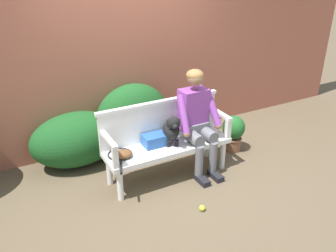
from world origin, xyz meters
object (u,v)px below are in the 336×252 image
object	(u,v)px
tennis_racket	(120,155)
baseball_glove	(123,154)
garden_bench	(168,149)
dog_on_bench	(172,129)
sports_bag	(155,140)
potted_plant	(233,132)
person_seated	(197,118)
tennis_ball	(202,208)

from	to	relation	value
tennis_racket	baseball_glove	size ratio (longest dim) A/B	2.64
garden_bench	dog_on_bench	xyz separation A→B (m)	(0.04, -0.01, 0.27)
dog_on_bench	baseball_glove	size ratio (longest dim) A/B	1.85
baseball_glove	sports_bag	size ratio (longest dim) A/B	0.79
potted_plant	baseball_glove	bearing A→B (deg)	-174.08
garden_bench	dog_on_bench	bearing A→B (deg)	-17.70
garden_bench	potted_plant	xyz separation A→B (m)	(1.12, 0.15, -0.09)
potted_plant	person_seated	bearing A→B (deg)	-167.87
person_seated	dog_on_bench	xyz separation A→B (m)	(-0.35, -0.01, -0.07)
baseball_glove	sports_bag	xyz separation A→B (m)	(0.45, 0.09, 0.02)
dog_on_bench	tennis_racket	bearing A→B (deg)	177.39
garden_bench	tennis_racket	world-z (taller)	tennis_racket
sports_bag	person_seated	bearing A→B (deg)	-7.59
dog_on_bench	baseball_glove	xyz separation A→B (m)	(-0.64, -0.02, -0.16)
garden_bench	sports_bag	world-z (taller)	sports_bag
garden_bench	tennis_racket	bearing A→B (deg)	178.49
baseball_glove	potted_plant	bearing A→B (deg)	19.61
garden_bench	sports_bag	bearing A→B (deg)	156.77
tennis_racket	sports_bag	distance (m)	0.47
dog_on_bench	garden_bench	bearing A→B (deg)	162.30
tennis_racket	baseball_glove	xyz separation A→B (m)	(0.01, -0.05, 0.04)
dog_on_bench	baseball_glove	distance (m)	0.66
baseball_glove	sports_bag	world-z (taller)	sports_bag
dog_on_bench	tennis_ball	world-z (taller)	dog_on_bench
dog_on_bench	tennis_ball	distance (m)	0.99
sports_bag	tennis_ball	world-z (taller)	sports_bag
person_seated	tennis_ball	xyz separation A→B (m)	(-0.39, -0.78, -0.68)
dog_on_bench	tennis_ball	size ratio (longest dim) A/B	6.16
tennis_racket	potted_plant	bearing A→B (deg)	4.34
person_seated	dog_on_bench	bearing A→B (deg)	-179.11
sports_bag	potted_plant	size ratio (longest dim) A/B	0.54
tennis_racket	potted_plant	xyz separation A→B (m)	(1.73, 0.13, -0.17)
dog_on_bench	person_seated	bearing A→B (deg)	0.89
sports_bag	potted_plant	distance (m)	1.29
person_seated	sports_bag	world-z (taller)	person_seated
person_seated	tennis_ball	bearing A→B (deg)	-116.70
tennis_racket	tennis_ball	bearing A→B (deg)	-52.42
dog_on_bench	potted_plant	xyz separation A→B (m)	(1.08, 0.16, -0.36)
person_seated	tennis_racket	bearing A→B (deg)	178.60
sports_bag	tennis_racket	bearing A→B (deg)	-174.14
person_seated	sports_bag	size ratio (longest dim) A/B	4.69
garden_bench	sports_bag	xyz separation A→B (m)	(-0.15, 0.06, 0.13)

